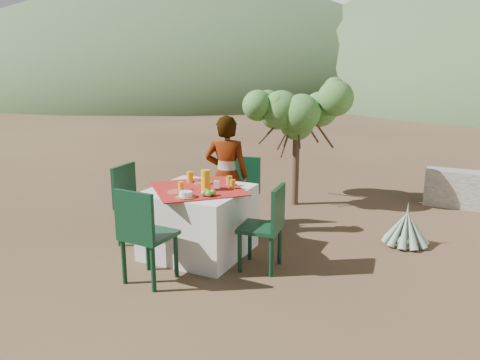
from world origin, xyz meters
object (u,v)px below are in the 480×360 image
Objects in this scene: chair_far at (242,189)px; chair_left at (133,200)px; chair_near at (143,232)px; person at (227,176)px; table at (199,221)px; chair_right at (268,224)px; agave at (406,229)px; shrub_tree at (301,119)px; juice_pitcher at (206,180)px.

chair_left is (-0.91, -1.08, 0.01)m from chair_far.
chair_far is 1.94m from chair_near.
chair_left is at bearing 28.60° from person.
table is 0.87× the size of person.
table is at bearing -100.58° from chair_right.
chair_far is 1.02× the size of chair_right.
agave is (2.15, 2.18, -0.34)m from chair_near.
chair_left is (-0.87, -0.04, 0.14)m from table.
chair_right is 2.60m from shrub_tree.
chair_left reaches higher than chair_right.
chair_left is 1.73m from chair_right.
chair_left reaches higher than agave.
person is 0.90× the size of shrub_tree.
table is 0.81m from person.
agave is at bearing -132.13° from chair_near.
person is at bearing -89.39° from chair_near.
chair_left reaches higher than table.
chair_near is at bearing -94.73° from table.
shrub_tree is at bearing -117.43° from person.
table is 1.36× the size of chair_near.
shrub_tree is 2.45m from juice_pitcher.
chair_near is 3.08m from agave.
chair_left is at bearing -117.59° from shrub_tree.
juice_pitcher is (-0.74, 0.03, 0.38)m from chair_right.
chair_left is at bearing -177.05° from table.
chair_near reaches higher than agave.
chair_near is at bearing -98.03° from shrub_tree.
chair_far is at bearing -173.12° from agave.
shrub_tree reaches higher than chair_near.
chair_right is (0.94, 0.83, -0.03)m from chair_near.
shrub_tree is at bearing 83.78° from juice_pitcher.
table is 2.23× the size of agave.
agave is at bearing -1.36° from chair_far.
chair_near is at bearing -141.09° from chair_left.
table is 2.56m from shrub_tree.
shrub_tree is 2.30m from agave.
table is at bearing 77.98° from person.
agave is (2.95, 1.33, -0.33)m from chair_left.
person reaches higher than agave.
juice_pitcher is (-0.26, -2.39, -0.44)m from shrub_tree.
shrub_tree is at bearing 80.73° from table.
person reaches higher than juice_pitcher.
chair_right is at bearing -94.79° from chair_left.
chair_far is at bearing -114.86° from person.
juice_pitcher is at bearing -96.22° from shrub_tree.
chair_left reaches higher than chair_far.
juice_pitcher is (-1.96, -1.32, 0.68)m from agave.
table is at bearing 163.48° from juice_pitcher.
chair_near is 1.16m from chair_left.
chair_right is at bearing 124.68° from person.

